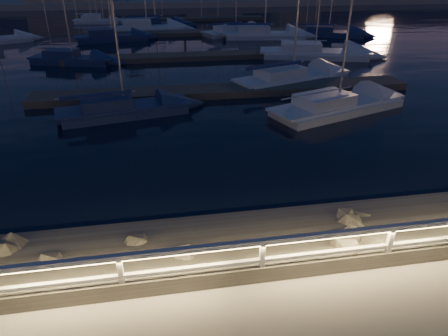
{
  "coord_description": "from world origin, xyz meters",
  "views": [
    {
      "loc": [
        -3.96,
        -6.58,
        6.27
      ],
      "look_at": [
        -2.16,
        4.0,
        0.75
      ],
      "focal_mm": 32.0,
      "sensor_mm": 36.0,
      "label": 1
    }
  ],
  "objects": [
    {
      "name": "floating_docks",
      "position": [
        0.0,
        32.5,
        -0.4
      ],
      "size": [
        22.0,
        36.0,
        0.4
      ],
      "color": "#524C44",
      "rests_on": "ground"
    },
    {
      "name": "sailboat_m",
      "position": [
        -10.99,
        49.42,
        -0.21
      ],
      "size": [
        6.19,
        2.69,
        10.26
      ],
      "rotation": [
        0.0,
        0.0,
        -0.16
      ],
      "color": "silver",
      "rests_on": "ground"
    },
    {
      "name": "sailboat_d",
      "position": [
        5.01,
        11.93,
        -0.2
      ],
      "size": [
        8.0,
        4.71,
        13.1
      ],
      "rotation": [
        0.0,
        0.0,
        0.35
      ],
      "color": "silver",
      "rests_on": "ground"
    },
    {
      "name": "sailboat_g",
      "position": [
        7.08,
        34.75,
        -0.15
      ],
      "size": [
        8.84,
        3.71,
        14.56
      ],
      "rotation": [
        0.0,
        0.0,
        -0.14
      ],
      "color": "silver",
      "rests_on": "ground"
    },
    {
      "name": "guard_rail",
      "position": [
        -0.07,
        -0.0,
        0.77
      ],
      "size": [
        44.11,
        0.12,
        1.06
      ],
      "color": "silver",
      "rests_on": "ground"
    },
    {
      "name": "sailboat_l",
      "position": [
        14.02,
        34.75,
        -0.21
      ],
      "size": [
        7.8,
        4.62,
        12.78
      ],
      "rotation": [
        0.0,
        0.0,
        -0.35
      ],
      "color": "navy",
      "rests_on": "ground"
    },
    {
      "name": "sailboat_j",
      "position": [
        -4.79,
        41.1,
        -0.13
      ],
      "size": [
        8.65,
        3.07,
        14.49
      ],
      "rotation": [
        0.0,
        0.0,
        0.06
      ],
      "color": "silver",
      "rests_on": "ground"
    },
    {
      "name": "harbor_water",
      "position": [
        0.0,
        31.22,
        -0.97
      ],
      "size": [
        400.0,
        440.0,
        0.6
      ],
      "color": "black",
      "rests_on": "ground"
    },
    {
      "name": "sailboat_b",
      "position": [
        -5.84,
        13.21,
        -0.2
      ],
      "size": [
        6.82,
        3.25,
        11.22
      ],
      "rotation": [
        0.0,
        0.0,
        0.21
      ],
      "color": "navy",
      "rests_on": "ground"
    },
    {
      "name": "sailboat_f",
      "position": [
        -10.34,
        25.95,
        -0.21
      ],
      "size": [
        6.75,
        3.74,
        11.09
      ],
      "rotation": [
        0.0,
        0.0,
        -0.31
      ],
      "color": "navy",
      "rests_on": "ground"
    },
    {
      "name": "sailboat_n",
      "position": [
        -3.76,
        43.71,
        -0.15
      ],
      "size": [
        8.22,
        3.84,
        13.53
      ],
      "rotation": [
        0.0,
        0.0,
        0.2
      ],
      "color": "navy",
      "rests_on": "ground"
    },
    {
      "name": "sailboat_i",
      "position": [
        -8.12,
        35.57,
        -0.16
      ],
      "size": [
        7.34,
        3.09,
        12.2
      ],
      "rotation": [
        0.0,
        0.0,
        0.14
      ],
      "color": "navy",
      "rests_on": "ground"
    },
    {
      "name": "sailboat_c",
      "position": [
        4.43,
        17.58,
        -0.18
      ],
      "size": [
        8.2,
        4.81,
        13.46
      ],
      "rotation": [
        0.0,
        0.0,
        0.35
      ],
      "color": "silver",
      "rests_on": "ground"
    },
    {
      "name": "ground",
      "position": [
        0.0,
        0.0,
        0.0
      ],
      "size": [
        400.0,
        400.0,
        0.0
      ],
      "primitive_type": "plane",
      "color": "gray",
      "rests_on": "ground"
    },
    {
      "name": "riprap",
      "position": [
        -3.78,
        1.46,
        -0.21
      ],
      "size": [
        34.75,
        2.4,
        1.33
      ],
      "color": "slate",
      "rests_on": "ground"
    },
    {
      "name": "far_shore",
      "position": [
        -0.12,
        74.05,
        0.29
      ],
      "size": [
        160.0,
        14.0,
        5.2
      ],
      "color": "gray",
      "rests_on": "ground"
    },
    {
      "name": "sailboat_h",
      "position": [
        8.69,
        24.96,
        -0.17
      ],
      "size": [
        9.16,
        4.85,
        14.93
      ],
      "rotation": [
        0.0,
        0.0,
        -0.27
      ],
      "color": "silver",
      "rests_on": "ground"
    },
    {
      "name": "sailboat_k",
      "position": [
        4.64,
        37.3,
        -0.19
      ],
      "size": [
        7.78,
        4.95,
        12.87
      ],
      "rotation": [
        0.0,
        0.0,
        0.41
      ],
      "color": "silver",
      "rests_on": "ground"
    }
  ]
}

